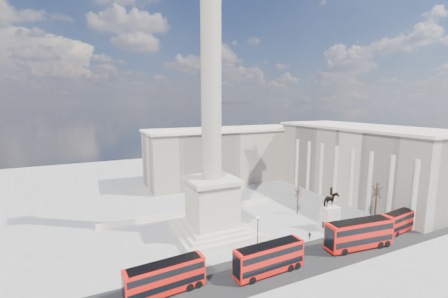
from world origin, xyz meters
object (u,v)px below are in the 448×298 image
object	(u,v)px
nelsons_column	(212,167)
pedestrian_crossing	(310,235)
red_bus_c	(360,234)
red_bus_d	(402,220)
victorian_lamp	(258,230)
equestrian_statue	(330,214)
red_bus_b	(269,258)
pedestrian_walking	(360,227)
pedestrian_standing	(323,226)
red_bus_a	(166,277)

from	to	relation	value
nelsons_column	pedestrian_crossing	xyz separation A→B (m)	(14.93, -10.03, -12.13)
red_bus_c	red_bus_d	bearing A→B (deg)	13.21
victorian_lamp	nelsons_column	bearing A→B (deg)	115.16
red_bus_c	red_bus_d	distance (m)	13.37
equestrian_statue	nelsons_column	bearing A→B (deg)	159.60
nelsons_column	red_bus_b	xyz separation A→B (m)	(2.24, -15.93, -10.60)
victorian_lamp	pedestrian_crossing	size ratio (longest dim) A/B	3.80
pedestrian_walking	pedestrian_standing	world-z (taller)	pedestrian_standing
red_bus_b	equestrian_statue	size ratio (longest dim) A/B	1.29
victorian_lamp	pedestrian_standing	bearing A→B (deg)	4.31
pedestrian_walking	red_bus_c	bearing A→B (deg)	-164.94
nelsons_column	red_bus_d	size ratio (longest dim) A/B	4.93
red_bus_a	pedestrian_crossing	bearing A→B (deg)	4.14
red_bus_b	red_bus_c	xyz separation A→B (m)	(18.09, -0.19, 0.28)
nelsons_column	victorian_lamp	bearing A→B (deg)	-64.84
red_bus_a	red_bus_d	size ratio (longest dim) A/B	1.05
victorian_lamp	equestrian_statue	xyz separation A→B (m)	(17.25, 1.22, -0.53)
red_bus_c	pedestrian_standing	bearing A→B (deg)	100.37
victorian_lamp	pedestrian_standing	xyz separation A→B (m)	(15.46, 1.16, -2.59)
nelsons_column	equestrian_statue	xyz separation A→B (m)	(21.60, -8.03, -9.94)
equestrian_statue	pedestrian_crossing	xyz separation A→B (m)	(-6.67, -2.00, -2.20)
equestrian_statue	pedestrian_walking	bearing A→B (deg)	-37.75
red_bus_b	red_bus_c	bearing A→B (deg)	-2.87
red_bus_a	pedestrian_crossing	world-z (taller)	red_bus_a
red_bus_a	pedestrian_walking	bearing A→B (deg)	-0.47
red_bus_a	red_bus_c	distance (m)	32.92
nelsons_column	pedestrian_walking	distance (m)	30.95
nelsons_column	pedestrian_standing	world-z (taller)	nelsons_column
equestrian_statue	victorian_lamp	bearing A→B (deg)	-175.95
pedestrian_crossing	pedestrian_walking	bearing A→B (deg)	-140.36
nelsons_column	pedestrian_walking	bearing A→B (deg)	-23.79
red_bus_a	pedestrian_walking	xyz separation A→B (m)	(38.61, 2.66, -1.37)
red_bus_b	pedestrian_walking	xyz separation A→B (m)	(23.84, 4.43, -1.46)
nelsons_column	red_bus_d	xyz separation A→B (m)	(33.60, -14.59, -10.81)
nelsons_column	pedestrian_walking	world-z (taller)	nelsons_column
red_bus_a	pedestrian_standing	size ratio (longest dim) A/B	5.80
victorian_lamp	pedestrian_standing	distance (m)	15.72
nelsons_column	red_bus_c	xyz separation A→B (m)	(20.32, -16.12, -10.32)
red_bus_c	equestrian_statue	xyz separation A→B (m)	(1.28, 8.09, 0.38)
red_bus_c	red_bus_b	bearing A→B (deg)	-173.96
pedestrian_walking	nelsons_column	bearing A→B (deg)	132.52
equestrian_statue	pedestrian_crossing	distance (m)	7.30
red_bus_b	equestrian_statue	bearing A→B (deg)	19.92
red_bus_d	equestrian_statue	xyz separation A→B (m)	(-12.00, 6.56, 0.87)
pedestrian_walking	red_bus_a	bearing A→B (deg)	160.26
red_bus_d	nelsons_column	bearing A→B (deg)	150.18
pedestrian_walking	pedestrian_standing	bearing A→B (deg)	127.81
equestrian_statue	red_bus_d	bearing A→B (deg)	-28.67
red_bus_c	pedestrian_crossing	distance (m)	8.33
victorian_lamp	red_bus_d	bearing A→B (deg)	-10.34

